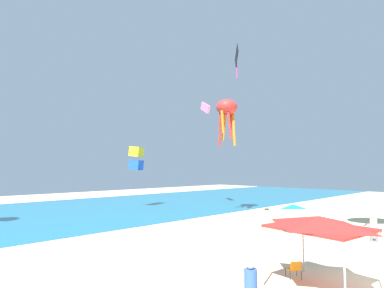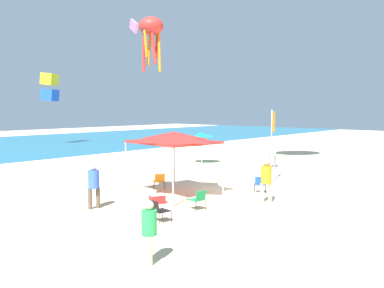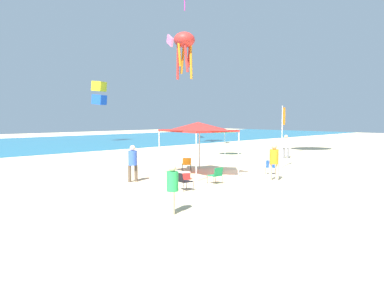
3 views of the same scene
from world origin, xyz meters
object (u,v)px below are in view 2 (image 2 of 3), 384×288
Objects in this scene: cooler_box at (157,199)px; kite_parafoil_pink at (134,26)px; folding_chair_left_of_tent at (159,180)px; kite_box_yellow at (50,87)px; folding_chair_right_of_tent at (198,198)px; kite_octopus_red at (151,29)px; folding_chair_facing_ocean at (260,183)px; person_kite_handler at (149,227)px; person_beachcomber at (272,152)px; canopy_tent at (174,137)px; person_near_umbrella at (266,177)px; banner_flag at (272,139)px; folding_chair_near_cooler at (158,209)px; person_far_stroller at (94,182)px; beach_umbrella at (201,135)px.

kite_parafoil_pink is (19.65, 23.90, 12.99)m from cooler_box.
folding_chair_left_of_tent is 0.27× the size of kite_box_yellow.
kite_octopus_red reaches higher than folding_chair_right_of_tent.
folding_chair_facing_ocean is 9.95m from person_kite_handler.
folding_chair_facing_ocean is 8.75m from person_beachcomber.
canopy_tent reaches higher than person_near_umbrella.
folding_chair_facing_ocean is 1.12× the size of cooler_box.
kite_octopus_red is (8.48, 18.26, 9.18)m from banner_flag.
banner_flag is 5.92m from person_beachcomber.
banner_flag is (7.48, -1.12, 2.16)m from cooler_box.
canopy_tent is 3.79m from folding_chair_right_of_tent.
person_near_umbrella is 0.61× the size of kite_box_yellow.
folding_chair_facing_ocean is 5.17m from cooler_box.
folding_chair_near_cooler is 0.45× the size of person_far_stroller.
beach_umbrella is 5.30m from person_beachcomber.
folding_chair_left_of_tent is 28.96m from kite_box_yellow.
folding_chair_left_of_tent is at bearing 162.73° from person_near_umbrella.
cooler_box is 31.66m from kite_box_yellow.
folding_chair_right_of_tent is 4.51m from folding_chair_left_of_tent.
kite_parafoil_pink is (17.50, 21.85, 12.72)m from folding_chair_left_of_tent.
person_near_umbrella is at bearing -96.69° from folding_chair_near_cooler.
folding_chair_near_cooler is 36.18m from kite_parafoil_pink.
cooler_box is 0.40× the size of person_beachcomber.
banner_flag reaches higher than person_kite_handler.
folding_chair_right_of_tent is 0.24× the size of kite_parafoil_pink.
person_kite_handler is at bearing -94.30° from person_far_stroller.
person_kite_handler is at bearing 38.44° from kite_box_yellow.
cooler_box is (2.01, 2.14, -0.27)m from folding_chair_near_cooler.
kite_octopus_red reaches higher than folding_chair_left_of_tent.
kite_octopus_red is (4.11, -11.58, 5.29)m from kite_box_yellow.
person_near_umbrella is (5.16, -1.26, 0.62)m from folding_chair_near_cooler.
folding_chair_left_of_tent is (1.89, 4.10, 0.00)m from folding_chair_right_of_tent.
beach_umbrella is 2.90× the size of folding_chair_left_of_tent.
person_near_umbrella is at bearing 94.50° from folding_chair_facing_ocean.
person_near_umbrella reaches higher than folding_chair_right_of_tent.
folding_chair_facing_ocean is 3.52m from banner_flag.
folding_chair_right_of_tent is 2.27m from folding_chair_near_cooler.
canopy_tent is at bearing -7.12° from kite_parafoil_pink.
banner_flag is 1.16× the size of kite_parafoil_pink.
canopy_tent is 4.65m from folding_chair_facing_ocean.
person_kite_handler is at bearing 83.32° from folding_chair_left_of_tent.
person_far_stroller is (-0.28, 3.40, 0.60)m from folding_chair_near_cooler.
kite_box_yellow reaches higher than banner_flag.
folding_chair_facing_ocean is at bearing -82.98° from folding_chair_near_cooler.
kite_parafoil_pink reaches higher than folding_chair_right_of_tent.
person_far_stroller reaches higher than folding_chair_right_of_tent.
beach_umbrella is 14.30m from person_far_stroller.
folding_chair_right_of_tent is 0.16× the size of kite_octopus_red.
folding_chair_right_of_tent is 7.53m from banner_flag.
kite_parafoil_pink reaches higher than folding_chair_facing_ocean.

